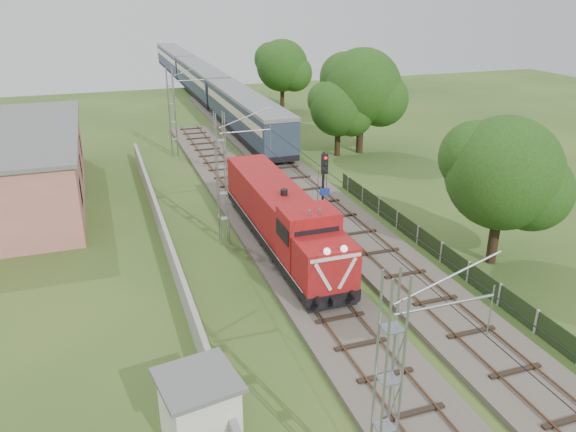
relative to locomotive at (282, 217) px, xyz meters
name	(u,v)px	position (x,y,z in m)	size (l,w,h in m)	color
ground	(354,342)	(0.00, -9.98, -2.11)	(140.00, 140.00, 0.00)	#294C1C
track_main	(299,269)	(0.00, -2.98, -1.92)	(4.20, 70.00, 0.45)	#6B6054
track_side	(302,185)	(5.00, 10.02, -1.92)	(4.20, 80.00, 0.45)	#6B6054
catenary	(223,180)	(-2.95, 2.02, 1.94)	(3.31, 70.00, 8.00)	gray
boundary_wall	(166,239)	(-6.50, 2.02, -1.36)	(0.25, 40.00, 1.50)	#9E9E99
station_building	(21,165)	(-15.00, 14.02, 0.52)	(8.40, 20.40, 5.22)	#D07770
fence	(468,272)	(8.00, -6.98, -1.51)	(0.12, 32.00, 1.20)	black
locomotive	(282,217)	(0.00, 0.00, 0.00)	(2.77, 15.84, 4.02)	black
coach_rake	(201,78)	(5.00, 50.74, 0.54)	(3.22, 71.87, 3.73)	black
signal_post	(324,181)	(2.87, 0.66, 1.67)	(0.61, 0.47, 5.50)	black
relay_hut	(200,409)	(-7.40, -13.48, -0.79)	(2.91, 2.91, 2.61)	silver
tree_a	(505,174)	(10.74, -5.42, 3.10)	(6.44, 6.13, 8.35)	#382917
tree_b	(363,88)	(13.67, 17.68, 3.86)	(7.38, 7.03, 9.56)	#382917
tree_c	(339,108)	(11.27, 17.40, 2.27)	(5.41, 5.16, 7.02)	#382917
tree_d	(283,66)	(13.13, 38.95, 3.28)	(6.66, 6.34, 8.63)	#382917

